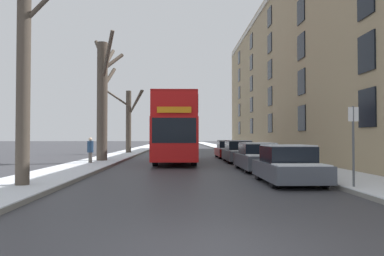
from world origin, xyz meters
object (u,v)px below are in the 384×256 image
parked_car_2 (238,152)px  street_sign_post (353,143)px  parked_car_3 (228,150)px  pedestrian_left_sidewalk (90,150)px  double_decker_bus (175,126)px  bare_tree_left_2 (129,119)px  bare_tree_left_1 (103,96)px  parked_car_0 (288,166)px  parked_car_1 (258,158)px  bare_tree_left_0 (23,69)px

parked_car_2 → street_sign_post: 13.71m
parked_car_3 → pedestrian_left_sidewalk: (-9.23, -7.94, 0.25)m
double_decker_bus → pedestrian_left_sidewalk: (-5.01, -2.55, -1.49)m
double_decker_bus → bare_tree_left_2: bearing=111.0°
bare_tree_left_1 → parked_car_0: (8.98, -11.32, -3.77)m
parked_car_1 → parked_car_2: parked_car_2 is taller
bare_tree_left_0 → bare_tree_left_1: 12.67m
parked_car_0 → parked_car_1: (0.00, 5.20, 0.01)m
pedestrian_left_sidewalk → street_sign_post: 15.36m
bare_tree_left_2 → parked_car_2: 15.66m
bare_tree_left_2 → parked_car_2: bare_tree_left_2 is taller
bare_tree_left_2 → parked_car_1: bare_tree_left_2 is taller
parked_car_2 → bare_tree_left_2: bearing=125.8°
bare_tree_left_0 → double_decker_bus: bearing=69.8°
parked_car_1 → bare_tree_left_0: bearing=-143.9°
bare_tree_left_1 → double_decker_bus: bare_tree_left_1 is taller
bare_tree_left_0 → bare_tree_left_2: bare_tree_left_0 is taller
parked_car_0 → parked_car_2: bearing=90.0°
parked_car_0 → parked_car_1: bearing=90.0°
bare_tree_left_0 → parked_car_1: bare_tree_left_0 is taller
bare_tree_left_1 → parked_car_1: bearing=-34.3°
pedestrian_left_sidewalk → street_sign_post: size_ratio=0.63×
bare_tree_left_1 → bare_tree_left_2: bearing=90.2°
double_decker_bus → parked_car_0: bearing=-69.8°
bare_tree_left_0 → bare_tree_left_2: 25.32m
parked_car_2 → parked_car_1: bearing=-90.0°
parked_car_3 → bare_tree_left_1: bearing=-148.2°
parked_car_0 → street_sign_post: street_sign_post is taller
bare_tree_left_1 → parked_car_2: size_ratio=1.87×
parked_car_1 → street_sign_post: (1.40, -7.32, 0.85)m
bare_tree_left_0 → double_decker_bus: (4.73, 12.84, -1.46)m
parked_car_1 → parked_car_0: bearing=-90.0°
parked_car_3 → street_sign_post: size_ratio=1.65×
parked_car_2 → bare_tree_left_0: bearing=-124.9°
parked_car_2 → street_sign_post: bearing=-84.1°
parked_car_1 → street_sign_post: 7.50m
bare_tree_left_2 → parked_car_3: bare_tree_left_2 is taller
bare_tree_left_1 → bare_tree_left_2: (-0.03, 12.67, -0.90)m
parked_car_2 → street_sign_post: size_ratio=1.70×
bare_tree_left_1 → parked_car_0: size_ratio=2.14×
bare_tree_left_0 → parked_car_0: (8.95, 1.34, -3.23)m
bare_tree_left_2 → parked_car_0: 25.78m
bare_tree_left_0 → pedestrian_left_sidewalk: bearing=91.5°
parked_car_2 → pedestrian_left_sidewalk: (-9.23, -2.54, 0.24)m
double_decker_bus → parked_car_1: bearing=-56.2°
street_sign_post → bare_tree_left_0: bearing=175.7°
bare_tree_left_2 → parked_car_0: (9.01, -23.99, -2.86)m
parked_car_0 → parked_car_3: bearing=90.0°
street_sign_post → parked_car_2: bearing=95.9°
double_decker_bus → parked_car_0: 12.38m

